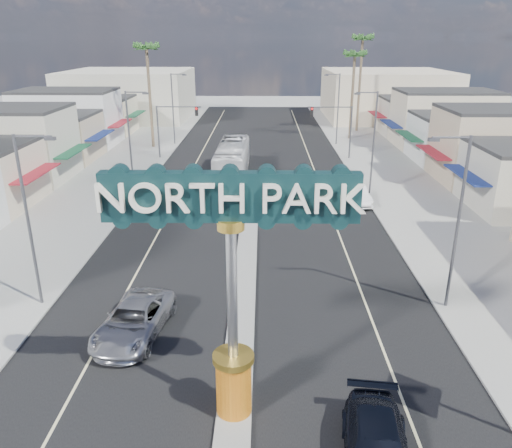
{
  "coord_description": "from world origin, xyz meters",
  "views": [
    {
      "loc": [
        1.03,
        -12.99,
        13.22
      ],
      "look_at": [
        0.68,
        11.29,
        4.11
      ],
      "focal_mm": 35.0,
      "sensor_mm": 36.0,
      "label": 1
    }
  ],
  "objects_px": {
    "car_parked_left": "(165,185)",
    "city_bus": "(232,160)",
    "traffic_signal_right": "(335,122)",
    "palm_left_far": "(147,53)",
    "gateway_sign": "(232,271)",
    "streetlight_l_far": "(174,105)",
    "streetlight_l_mid": "(131,138)",
    "palm_right_mid": "(355,59)",
    "streetlight_l_near": "(30,214)",
    "suv_left": "(134,320)",
    "car_parked_right": "(355,194)",
    "streetlight_r_near": "(456,216)",
    "palm_right_far": "(362,44)",
    "streetlight_r_mid": "(372,138)",
    "streetlight_r_far": "(337,106)",
    "traffic_signal_left": "(173,121)"
  },
  "relations": [
    {
      "from": "traffic_signal_left",
      "to": "streetlight_r_near",
      "type": "relative_size",
      "value": 0.67
    },
    {
      "from": "traffic_signal_right",
      "to": "palm_left_far",
      "type": "height_order",
      "value": "palm_left_far"
    },
    {
      "from": "traffic_signal_right",
      "to": "streetlight_r_mid",
      "type": "xyz_separation_m",
      "value": [
        1.25,
        -13.99,
        0.79
      ]
    },
    {
      "from": "car_parked_right",
      "to": "streetlight_r_mid",
      "type": "bearing_deg",
      "value": 50.53
    },
    {
      "from": "streetlight_l_near",
      "to": "palm_left_far",
      "type": "xyz_separation_m",
      "value": [
        -2.57,
        40.0,
        6.43
      ]
    },
    {
      "from": "streetlight_l_near",
      "to": "streetlight_l_far",
      "type": "bearing_deg",
      "value": 90.0
    },
    {
      "from": "suv_left",
      "to": "gateway_sign",
      "type": "bearing_deg",
      "value": -38.44
    },
    {
      "from": "palm_left_far",
      "to": "streetlight_l_far",
      "type": "bearing_deg",
      "value": 37.92
    },
    {
      "from": "streetlight_r_far",
      "to": "car_parked_right",
      "type": "bearing_deg",
      "value": -93.77
    },
    {
      "from": "traffic_signal_left",
      "to": "palm_left_far",
      "type": "relative_size",
      "value": 0.46
    },
    {
      "from": "gateway_sign",
      "to": "streetlight_l_far",
      "type": "height_order",
      "value": "gateway_sign"
    },
    {
      "from": "streetlight_l_mid",
      "to": "streetlight_l_far",
      "type": "relative_size",
      "value": 1.0
    },
    {
      "from": "traffic_signal_left",
      "to": "city_bus",
      "type": "distance_m",
      "value": 10.96
    },
    {
      "from": "streetlight_l_near",
      "to": "palm_left_far",
      "type": "height_order",
      "value": "palm_left_far"
    },
    {
      "from": "streetlight_l_far",
      "to": "car_parked_right",
      "type": "relative_size",
      "value": 1.83
    },
    {
      "from": "gateway_sign",
      "to": "streetlight_r_far",
      "type": "height_order",
      "value": "gateway_sign"
    },
    {
      "from": "traffic_signal_right",
      "to": "suv_left",
      "type": "xyz_separation_m",
      "value": [
        -14.17,
        -36.79,
        -3.48
      ]
    },
    {
      "from": "streetlight_l_near",
      "to": "palm_right_mid",
      "type": "height_order",
      "value": "palm_right_mid"
    },
    {
      "from": "traffic_signal_right",
      "to": "car_parked_left",
      "type": "bearing_deg",
      "value": -141.12
    },
    {
      "from": "streetlight_l_mid",
      "to": "streetlight_r_near",
      "type": "xyz_separation_m",
      "value": [
        20.87,
        -20.0,
        0.0
      ]
    },
    {
      "from": "gateway_sign",
      "to": "car_parked_right",
      "type": "xyz_separation_m",
      "value": [
        8.82,
        25.49,
        -5.12
      ]
    },
    {
      "from": "suv_left",
      "to": "streetlight_l_near",
      "type": "bearing_deg",
      "value": 160.78
    },
    {
      "from": "streetlight_r_far",
      "to": "car_parked_left",
      "type": "xyz_separation_m",
      "value": [
        -18.26,
        -21.73,
        -4.38
      ]
    },
    {
      "from": "streetlight_l_far",
      "to": "streetlight_r_mid",
      "type": "bearing_deg",
      "value": -46.52
    },
    {
      "from": "streetlight_l_mid",
      "to": "streetlight_l_far",
      "type": "height_order",
      "value": "same"
    },
    {
      "from": "car_parked_right",
      "to": "streetlight_l_near",
      "type": "bearing_deg",
      "value": -144.62
    },
    {
      "from": "streetlight_l_mid",
      "to": "streetlight_r_near",
      "type": "bearing_deg",
      "value": -43.79
    },
    {
      "from": "streetlight_l_near",
      "to": "suv_left",
      "type": "bearing_deg",
      "value": -27.15
    },
    {
      "from": "gateway_sign",
      "to": "traffic_signal_right",
      "type": "bearing_deg",
      "value": 77.67
    },
    {
      "from": "streetlight_r_far",
      "to": "city_bus",
      "type": "xyz_separation_m",
      "value": [
        -12.49,
        -15.93,
        -3.35
      ]
    },
    {
      "from": "streetlight_r_near",
      "to": "palm_right_far",
      "type": "relative_size",
      "value": 0.64
    },
    {
      "from": "streetlight_r_mid",
      "to": "streetlight_l_far",
      "type": "bearing_deg",
      "value": 133.48
    },
    {
      "from": "palm_left_far",
      "to": "palm_right_far",
      "type": "height_order",
      "value": "palm_right_far"
    },
    {
      "from": "streetlight_l_mid",
      "to": "car_parked_left",
      "type": "height_order",
      "value": "streetlight_l_mid"
    },
    {
      "from": "car_parked_left",
      "to": "city_bus",
      "type": "xyz_separation_m",
      "value": [
        5.77,
        5.79,
        1.03
      ]
    },
    {
      "from": "palm_right_far",
      "to": "car_parked_left",
      "type": "bearing_deg",
      "value": -125.74
    },
    {
      "from": "traffic_signal_left",
      "to": "streetlight_l_far",
      "type": "distance_m",
      "value": 8.14
    },
    {
      "from": "palm_left_far",
      "to": "city_bus",
      "type": "height_order",
      "value": "palm_left_far"
    },
    {
      "from": "traffic_signal_right",
      "to": "palm_left_far",
      "type": "relative_size",
      "value": 0.46
    },
    {
      "from": "streetlight_l_near",
      "to": "streetlight_l_mid",
      "type": "relative_size",
      "value": 1.0
    },
    {
      "from": "streetlight_l_far",
      "to": "gateway_sign",
      "type": "bearing_deg",
      "value": -78.22
    },
    {
      "from": "traffic_signal_right",
      "to": "palm_right_mid",
      "type": "relative_size",
      "value": 0.5
    },
    {
      "from": "streetlight_l_mid",
      "to": "palm_right_mid",
      "type": "height_order",
      "value": "palm_right_mid"
    },
    {
      "from": "palm_left_far",
      "to": "streetlight_r_mid",
      "type": "bearing_deg",
      "value": -40.48
    },
    {
      "from": "streetlight_l_near",
      "to": "palm_left_far",
      "type": "bearing_deg",
      "value": 93.67
    },
    {
      "from": "streetlight_r_far",
      "to": "streetlight_r_near",
      "type": "bearing_deg",
      "value": -90.0
    },
    {
      "from": "streetlight_l_mid",
      "to": "traffic_signal_left",
      "type": "bearing_deg",
      "value": 84.9
    },
    {
      "from": "streetlight_l_near",
      "to": "car_parked_right",
      "type": "bearing_deg",
      "value": 42.23
    },
    {
      "from": "streetlight_l_near",
      "to": "palm_left_far",
      "type": "relative_size",
      "value": 0.69
    },
    {
      "from": "gateway_sign",
      "to": "car_parked_left",
      "type": "distance_m",
      "value": 29.82
    }
  ]
}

